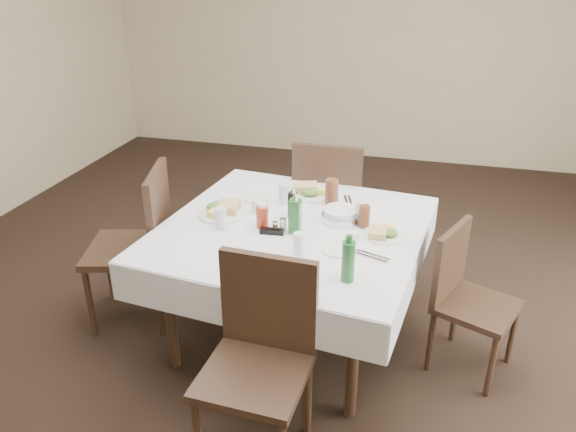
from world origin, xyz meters
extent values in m
plane|color=black|center=(0.00, 0.00, 0.00)|extent=(7.00, 7.00, 0.00)
cube|color=tan|center=(0.00, 3.50, 1.40)|extent=(6.00, 0.04, 2.80)
cylinder|color=black|center=(-0.56, -0.53, 0.36)|extent=(0.06, 0.06, 0.72)
cylinder|color=black|center=(-0.44, 0.53, 0.36)|extent=(0.06, 0.06, 0.72)
cylinder|color=black|center=(0.50, -0.65, 0.36)|extent=(0.06, 0.06, 0.72)
cylinder|color=black|center=(0.62, 0.41, 0.36)|extent=(0.06, 0.06, 0.72)
cube|color=black|center=(0.03, -0.06, 0.73)|extent=(1.46, 1.46, 0.03)
cube|color=white|center=(0.03, -0.06, 0.76)|extent=(1.61, 1.61, 0.01)
cube|color=white|center=(0.11, 0.66, 0.65)|extent=(1.45, 0.18, 0.22)
cube|color=white|center=(-0.05, -0.78, 0.65)|extent=(1.45, 0.18, 0.22)
cube|color=white|center=(0.75, -0.14, 0.65)|extent=(0.18, 1.45, 0.22)
cube|color=white|center=(-0.69, 0.02, 0.65)|extent=(0.18, 1.45, 0.22)
cube|color=black|center=(0.09, 0.89, 0.50)|extent=(0.49, 0.49, 0.04)
cube|color=black|center=(0.09, 0.66, 0.76)|extent=(0.49, 0.05, 0.53)
cylinder|color=black|center=(0.30, 1.09, 0.25)|extent=(0.04, 0.04, 0.50)
cylinder|color=black|center=(0.30, 0.67, 0.25)|extent=(0.04, 0.04, 0.50)
cylinder|color=black|center=(-0.12, 1.10, 0.25)|extent=(0.04, 0.04, 0.50)
cylinder|color=black|center=(-0.12, 0.68, 0.25)|extent=(0.04, 0.04, 0.50)
cube|color=black|center=(0.10, -1.01, 0.47)|extent=(0.49, 0.49, 0.04)
cube|color=black|center=(0.11, -0.80, 0.73)|extent=(0.47, 0.06, 0.51)
cylinder|color=black|center=(-0.09, -0.80, 0.24)|extent=(0.04, 0.04, 0.47)
cylinder|color=black|center=(0.31, -0.82, 0.24)|extent=(0.04, 0.04, 0.47)
cube|color=black|center=(1.10, -0.09, 0.41)|extent=(0.53, 0.53, 0.04)
cube|color=black|center=(0.93, -0.02, 0.63)|extent=(0.19, 0.39, 0.44)
cylinder|color=black|center=(1.20, -0.32, 0.21)|extent=(0.03, 0.03, 0.41)
cylinder|color=black|center=(0.88, -0.18, 0.21)|extent=(0.03, 0.03, 0.41)
cylinder|color=black|center=(1.33, 0.00, 0.21)|extent=(0.03, 0.03, 0.41)
cylinder|color=black|center=(1.01, 0.14, 0.21)|extent=(0.03, 0.03, 0.41)
cube|color=black|center=(-1.02, -0.14, 0.50)|extent=(0.60, 0.60, 0.04)
cube|color=black|center=(-0.81, -0.08, 0.77)|extent=(0.17, 0.48, 0.53)
cylinder|color=black|center=(-1.28, 0.01, 0.25)|extent=(0.04, 0.04, 0.50)
cylinder|color=black|center=(-0.87, 0.12, 0.25)|extent=(0.04, 0.04, 0.50)
cylinder|color=black|center=(-1.17, -0.40, 0.25)|extent=(0.04, 0.04, 0.50)
cylinder|color=black|center=(-0.76, -0.29, 0.25)|extent=(0.04, 0.04, 0.50)
cylinder|color=white|center=(0.03, 0.42, 0.77)|extent=(0.29, 0.29, 0.01)
cube|color=tan|center=(-0.01, 0.44, 0.80)|extent=(0.18, 0.16, 0.05)
cube|color=#ECC949|center=(0.09, 0.42, 0.80)|extent=(0.10, 0.08, 0.04)
ellipsoid|color=#316B29|center=(0.03, 0.38, 0.80)|extent=(0.11, 0.10, 0.05)
cylinder|color=white|center=(0.00, -0.57, 0.77)|extent=(0.25, 0.25, 0.01)
cube|color=tan|center=(0.04, -0.58, 0.80)|extent=(0.17, 0.16, 0.04)
cube|color=#ECC949|center=(-0.05, -0.58, 0.79)|extent=(0.10, 0.08, 0.03)
ellipsoid|color=#316B29|center=(-0.01, -0.52, 0.80)|extent=(0.09, 0.08, 0.04)
cylinder|color=white|center=(0.55, -0.05, 0.77)|extent=(0.23, 0.23, 0.01)
cube|color=tan|center=(0.52, -0.08, 0.79)|extent=(0.10, 0.12, 0.04)
cube|color=#ECC949|center=(0.56, -0.01, 0.79)|extent=(0.08, 0.09, 0.03)
ellipsoid|color=#316B29|center=(0.59, -0.06, 0.79)|extent=(0.09, 0.08, 0.04)
cylinder|color=white|center=(-0.42, -0.02, 0.77)|extent=(0.29, 0.29, 0.02)
cube|color=tan|center=(-0.39, 0.02, 0.80)|extent=(0.13, 0.16, 0.05)
cube|color=#ECC949|center=(-0.44, -0.07, 0.80)|extent=(0.10, 0.11, 0.04)
ellipsoid|color=#316B29|center=(-0.47, 0.00, 0.80)|extent=(0.11, 0.10, 0.05)
cylinder|color=white|center=(-0.29, 0.25, 0.77)|extent=(0.15, 0.15, 0.01)
cylinder|color=white|center=(0.35, -0.28, 0.77)|extent=(0.18, 0.18, 0.01)
cylinder|color=silver|center=(-0.10, 0.24, 0.83)|extent=(0.07, 0.07, 0.13)
cylinder|color=silver|center=(0.15, -0.37, 0.82)|extent=(0.06, 0.06, 0.12)
cylinder|color=silver|center=(0.41, 0.10, 0.83)|extent=(0.07, 0.07, 0.13)
cylinder|color=silver|center=(-0.36, -0.19, 0.82)|extent=(0.07, 0.07, 0.13)
cylinder|color=brown|center=(0.19, 0.29, 0.85)|extent=(0.08, 0.08, 0.17)
cylinder|color=brown|center=(0.43, 0.04, 0.83)|extent=(0.06, 0.06, 0.13)
cylinder|color=silver|center=(0.29, 0.09, 0.78)|extent=(0.23, 0.23, 0.04)
cylinder|color=white|center=(0.29, 0.09, 0.81)|extent=(0.20, 0.20, 0.05)
cube|color=black|center=(0.00, 0.07, 0.84)|extent=(0.05, 0.05, 0.16)
cone|color=silver|center=(0.00, 0.07, 0.94)|extent=(0.03, 0.03, 0.04)
cube|color=#26632E|center=(0.06, -0.13, 0.86)|extent=(0.06, 0.06, 0.20)
cone|color=silver|center=(0.06, -0.13, 0.99)|extent=(0.03, 0.03, 0.06)
cylinder|color=#A52F1B|center=(-0.13, -0.12, 0.83)|extent=(0.07, 0.07, 0.13)
cylinder|color=white|center=(-0.13, -0.12, 0.90)|extent=(0.05, 0.05, 0.02)
cylinder|color=white|center=(0.00, -0.14, 0.80)|extent=(0.04, 0.04, 0.07)
cylinder|color=silver|center=(0.00, -0.14, 0.84)|extent=(0.04, 0.04, 0.01)
cylinder|color=#452C22|center=(-0.04, -0.16, 0.79)|extent=(0.03, 0.03, 0.06)
cylinder|color=silver|center=(-0.04, -0.16, 0.82)|extent=(0.03, 0.03, 0.01)
cylinder|color=white|center=(-0.22, 0.06, 0.77)|extent=(0.11, 0.11, 0.01)
cylinder|color=white|center=(-0.22, 0.06, 0.81)|extent=(0.07, 0.07, 0.07)
cylinder|color=black|center=(-0.22, 0.06, 0.83)|extent=(0.06, 0.06, 0.01)
torus|color=white|center=(-0.19, 0.09, 0.81)|extent=(0.04, 0.04, 0.05)
cube|color=black|center=(-0.06, -0.18, 0.78)|extent=(0.14, 0.06, 0.03)
cylinder|color=#26632E|center=(0.44, -0.56, 0.87)|extent=(0.06, 0.06, 0.21)
cylinder|color=#26632E|center=(0.44, -0.56, 0.99)|extent=(0.03, 0.03, 0.04)
cube|color=white|center=(0.39, -0.14, 0.78)|extent=(0.09, 0.06, 0.04)
cube|color=pink|center=(0.39, -0.14, 0.79)|extent=(0.07, 0.04, 0.02)
cube|color=silver|center=(0.27, 0.38, 0.77)|extent=(0.06, 0.16, 0.01)
cube|color=silver|center=(0.30, 0.39, 0.77)|extent=(0.06, 0.16, 0.01)
cube|color=silver|center=(-0.15, -0.54, 0.77)|extent=(0.07, 0.19, 0.01)
cube|color=silver|center=(-0.18, -0.55, 0.77)|extent=(0.07, 0.19, 0.01)
cube|color=silver|center=(0.52, -0.32, 0.77)|extent=(0.19, 0.08, 0.01)
cube|color=silver|center=(0.53, -0.29, 0.77)|extent=(0.19, 0.08, 0.01)
cube|color=silver|center=(-0.46, 0.17, 0.77)|extent=(0.16, 0.08, 0.01)
cube|color=silver|center=(-0.45, 0.14, 0.77)|extent=(0.16, 0.08, 0.01)
camera|label=1|loc=(0.76, -2.88, 2.20)|focal=35.00mm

